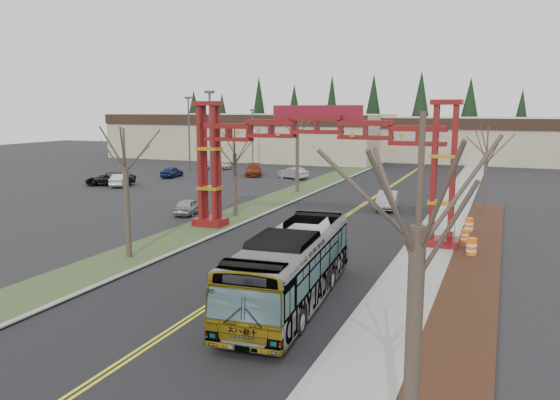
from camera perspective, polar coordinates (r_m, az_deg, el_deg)
The scene contains 34 objects.
ground at distance 21.04m, azimuth -12.81°, elevation -14.14°, with size 200.00×200.00×0.00m, color black.
road at distance 42.99m, azimuth 6.75°, elevation -1.77°, with size 12.00×110.00×0.02m, color black.
lane_line_left at distance 43.02m, azimuth 6.60°, elevation -1.74°, with size 0.12×100.00×0.01m, color yellow.
lane_line_right at distance 42.96m, azimuth 6.91°, elevation -1.77°, with size 0.12×100.00×0.01m, color yellow.
curb_right at distance 41.78m, azimuth 14.90°, elevation -2.27°, with size 0.30×110.00×0.15m, color gray.
sidewalk_right at distance 41.62m, azimuth 16.88°, elevation -2.40°, with size 2.60×110.00×0.14m, color gray.
landscape_strip at distance 26.95m, azimuth 19.15°, elevation -8.98°, with size 2.60×50.00×0.12m, color black.
grass_median at distance 45.76m, azimuth -2.93°, elevation -1.00°, with size 4.00×110.00×0.08m, color #2F4422.
curb_left at distance 45.00m, azimuth -0.80°, elevation -1.12°, with size 0.30×110.00×0.15m, color gray.
gateway_arch at distance 35.56m, azimuth 3.84°, elevation 5.64°, with size 18.20×1.60×8.90m.
retail_building_west at distance 96.96m, azimuth -2.78°, elevation 6.75°, with size 46.00×22.30×7.50m.
retail_building_east at distance 95.70m, azimuth 21.79°, elevation 5.91°, with size 38.00×20.30×7.00m.
conifer_treeline at distance 108.20m, azimuth 16.79°, elevation 8.09°, with size 116.10×5.60×13.00m.
transit_bus at distance 23.64m, azimuth 1.20°, elevation -7.03°, with size 2.74×11.70×3.26m, color #999BA0.
silver_sedan at distance 46.95m, azimuth 11.16°, elevation -0.02°, with size 1.58×4.53×1.49m, color #A5A8AD.
parked_car_near_a at distance 44.41m, azimuth -9.54°, elevation -0.65°, with size 1.51×3.76×1.28m, color #9BA0A2.
parked_car_near_b at distance 62.18m, azimuth -16.20°, elevation 2.02°, with size 1.46×4.18×1.38m, color silver.
parked_car_near_c at distance 63.38m, azimuth -17.34°, elevation 2.16°, with size 2.50×5.42×1.51m, color black.
parked_car_mid_a at distance 69.51m, azimuth -2.79°, elevation 3.16°, with size 2.02×4.96×1.44m, color maroon.
parked_car_mid_b at distance 68.95m, azimuth -11.23°, elevation 2.90°, with size 1.57×3.91×1.33m, color navy.
parked_car_far_a at distance 66.26m, azimuth 1.37°, elevation 2.83°, with size 1.46×4.18×1.38m, color #B3B8BB.
parked_car_far_b at distance 77.48m, azimuth -6.68°, elevation 3.69°, with size 2.10×4.55×1.26m, color silver.
bare_tree_median_near at distance 31.31m, azimuth -15.87°, elevation 3.28°, with size 3.25×3.25×7.34m.
bare_tree_median_mid at distance 42.41m, azimuth -4.76°, elevation 4.82°, with size 2.94×2.94×6.91m.
bare_tree_median_far at distance 54.80m, azimuth 1.83°, elevation 7.79°, with size 3.40×3.40×9.04m.
bare_tree_right_near at distance 10.12m, azimuth 14.25°, elevation -2.97°, with size 3.11×3.11×8.32m.
bare_tree_right_far at distance 45.47m, azimuth 20.80°, elevation 4.66°, with size 2.97×2.97×7.01m.
light_pole_near at distance 54.64m, azimuth -7.29°, elevation 6.79°, with size 0.88×0.44×10.13m.
light_pole_mid at distance 75.27m, azimuth -9.50°, elevation 7.39°, with size 0.87×0.43×10.00m.
light_pole_far at distance 79.86m, azimuth -2.88°, elevation 6.93°, with size 0.72×0.36×8.34m.
street_sign at distance 31.79m, azimuth 17.75°, elevation -3.16°, with size 0.50×0.21×2.28m.
barrel_south at distance 33.07m, azimuth 19.37°, elevation -4.70°, with size 0.60×0.60×1.11m.
barrel_mid at distance 36.21m, azimuth 18.74°, elevation -3.63°, with size 0.49×0.49×0.90m.
barrel_north at distance 39.24m, azimuth 19.13°, elevation -2.54°, with size 0.58×0.58×1.07m.
Camera 1 is at (11.37, -15.61, 8.34)m, focal length 35.00 mm.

